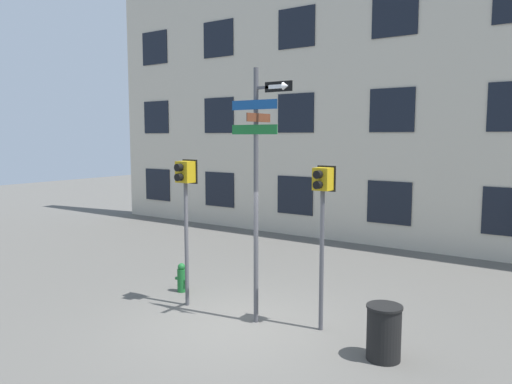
{
  "coord_description": "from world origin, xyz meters",
  "views": [
    {
      "loc": [
        5.45,
        -7.18,
        3.52
      ],
      "look_at": [
        0.21,
        0.34,
        2.49
      ],
      "focal_mm": 35.0,
      "sensor_mm": 36.0,
      "label": 1
    }
  ],
  "objects": [
    {
      "name": "ground_plane",
      "position": [
        0.0,
        0.0,
        0.0
      ],
      "size": [
        60.0,
        60.0,
        0.0
      ],
      "primitive_type": "plane",
      "color": "#595651"
    },
    {
      "name": "fire_hydrant",
      "position": [
        -2.24,
        0.9,
        0.32
      ],
      "size": [
        0.36,
        0.2,
        0.66
      ],
      "color": "#196028",
      "rests_on": "ground_plane"
    },
    {
      "name": "pedestrian_signal_left",
      "position": [
        -1.52,
        0.29,
        2.41
      ],
      "size": [
        0.39,
        0.4,
        3.05
      ],
      "color": "#4C4C51",
      "rests_on": "ground_plane"
    },
    {
      "name": "street_sign_pole",
      "position": [
        0.26,
        0.34,
        2.84
      ],
      "size": [
        1.27,
        0.74,
        4.75
      ],
      "color": "#4C4C51",
      "rests_on": "ground_plane"
    },
    {
      "name": "building_facade",
      "position": [
        -0.0,
        8.28,
        5.76
      ],
      "size": [
        24.0,
        0.63,
        11.51
      ],
      "color": "beige",
      "rests_on": "ground_plane"
    },
    {
      "name": "trash_bin",
      "position": [
        2.78,
        0.18,
        0.44
      ],
      "size": [
        0.57,
        0.57,
        0.88
      ],
      "color": "black",
      "rests_on": "ground_plane"
    },
    {
      "name": "pedestrian_signal_right",
      "position": [
        1.4,
        0.7,
        2.33
      ],
      "size": [
        0.36,
        0.4,
        3.0
      ],
      "color": "#4C4C51",
      "rests_on": "ground_plane"
    }
  ]
}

